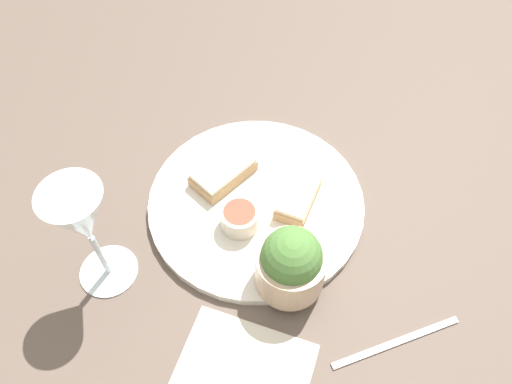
# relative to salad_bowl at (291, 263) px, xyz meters

# --- Properties ---
(ground_plane) EXTENTS (4.00, 4.00, 0.00)m
(ground_plane) POSITION_rel_salad_bowl_xyz_m (0.09, 0.10, -0.06)
(ground_plane) COLOR brown
(dinner_plate) EXTENTS (0.31, 0.31, 0.01)m
(dinner_plate) POSITION_rel_salad_bowl_xyz_m (0.09, 0.10, -0.05)
(dinner_plate) COLOR silver
(dinner_plate) RESTS_ON ground_plane
(salad_bowl) EXTENTS (0.09, 0.09, 0.10)m
(salad_bowl) POSITION_rel_salad_bowl_xyz_m (0.00, 0.00, 0.00)
(salad_bowl) COLOR tan
(salad_bowl) RESTS_ON dinner_plate
(sauce_ramekin) EXTENTS (0.05, 0.05, 0.03)m
(sauce_ramekin) POSITION_rel_salad_bowl_xyz_m (0.04, 0.10, -0.03)
(sauce_ramekin) COLOR beige
(sauce_ramekin) RESTS_ON dinner_plate
(cheese_toast_near) EXTENTS (0.11, 0.08, 0.03)m
(cheese_toast_near) POSITION_rel_salad_bowl_xyz_m (0.10, 0.16, -0.03)
(cheese_toast_near) COLOR tan
(cheese_toast_near) RESTS_ON dinner_plate
(cheese_toast_far) EXTENTS (0.09, 0.05, 0.03)m
(cheese_toast_far) POSITION_rel_salad_bowl_xyz_m (0.11, 0.04, -0.03)
(cheese_toast_far) COLOR tan
(cheese_toast_far) RESTS_ON dinner_plate
(wine_glass) EXTENTS (0.08, 0.08, 0.18)m
(wine_glass) POSITION_rel_salad_bowl_xyz_m (-0.10, 0.22, 0.07)
(wine_glass) COLOR silver
(wine_glass) RESTS_ON ground_plane
(napkin) EXTENTS (0.16, 0.18, 0.01)m
(napkin) POSITION_rel_salad_bowl_xyz_m (-0.14, -0.01, -0.06)
(napkin) COLOR beige
(napkin) RESTS_ON ground_plane
(fork) EXTENTS (0.14, 0.12, 0.01)m
(fork) POSITION_rel_salad_bowl_xyz_m (-0.01, -0.15, -0.06)
(fork) COLOR silver
(fork) RESTS_ON ground_plane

